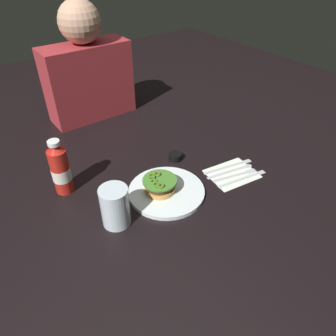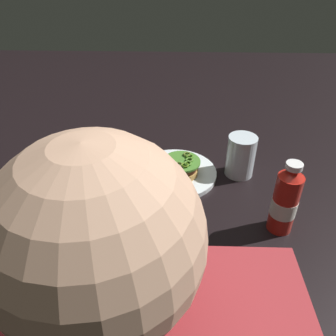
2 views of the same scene
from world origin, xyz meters
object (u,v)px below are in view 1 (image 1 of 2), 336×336
Objects in this scene: steak_knife at (245,177)px; ketchup_bottle at (60,169)px; dinner_plate at (166,192)px; condiment_cup at (175,156)px; burger_sandwich at (160,185)px; spoon_utensil at (236,169)px; napkin at (232,174)px; diner_person at (87,70)px; water_glass at (115,206)px; fork_utensil at (239,174)px; butter_knife at (231,165)px.

ketchup_bottle is at bearing 149.01° from steak_knife.
condiment_cup is at bearing 42.97° from dinner_plate.
dinner_plate is at bearing -33.30° from burger_sandwich.
steak_knife is at bearing -101.98° from spoon_utensil.
ketchup_bottle is 0.98× the size of steak_knife.
napkin is at bearing -14.33° from burger_sandwich.
dinner_plate is 0.29m from spoon_utensil.
condiment_cup is 0.27m from steak_knife.
burger_sandwich is 0.31m from spoon_utensil.
diner_person is at bearing 105.35° from napkin.
fork_utensil is at bearing -7.56° from water_glass.
spoon_utensil is (0.03, 0.01, 0.00)m from napkin.
fork_utensil is at bearing -105.90° from butter_knife.
condiment_cup is (0.41, -0.08, -0.08)m from ketchup_bottle.
dinner_plate reaches higher than fork_utensil.
ketchup_bottle is 0.39× the size of diner_person.
fork_utensil is at bearing -49.00° from napkin.
ketchup_bottle is 0.63m from steak_knife.
diner_person is (-0.23, 0.68, 0.21)m from butter_knife.
diner_person is (0.08, 0.65, 0.18)m from burger_sandwich.
ketchup_bottle is 0.43m from condiment_cup.
ketchup_bottle is 0.56m from diner_person.
burger_sandwich is 0.66× the size of napkin.
ketchup_bottle is at bearing 151.81° from napkin.
burger_sandwich is at bearing -96.64° from diner_person.
spoon_utensil is (0.02, 0.03, 0.00)m from fork_utensil.
steak_knife is at bearing -30.99° from ketchup_bottle.
diner_person reaches higher than butter_knife.
butter_knife is at bearing -71.51° from diner_person.
diner_person is at bearing 105.86° from steak_knife.
napkin is 0.05m from steak_knife.
butter_knife is (0.48, -0.01, -0.06)m from water_glass.
diner_person is (-0.09, 0.52, 0.21)m from condiment_cup.
steak_knife is 1.05× the size of spoon_utensil.
condiment_cup is at bearing 118.81° from napkin.
burger_sandwich reaches higher than napkin.
condiment_cup is at bearing -80.33° from diner_person.
water_glass reaches higher than dinner_plate.
diner_person is (0.06, 0.66, 0.21)m from dinner_plate.
dinner_plate is 1.28× the size of steak_knife.
water_glass is at bearing -110.59° from diner_person.
dinner_plate is at bearing 167.04° from napkin.
condiment_cup is 0.25m from fork_utensil.
burger_sandwich is 0.28m from napkin.
spoon_utensil is 0.78m from diner_person.
burger_sandwich is 0.56× the size of butter_knife.
ketchup_bottle is 1.12× the size of fork_utensil.
spoon_utensil is at bearing 78.02° from steak_knife.
diner_person is (-0.23, 0.71, 0.21)m from spoon_utensil.
steak_knife is 0.05m from spoon_utensil.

